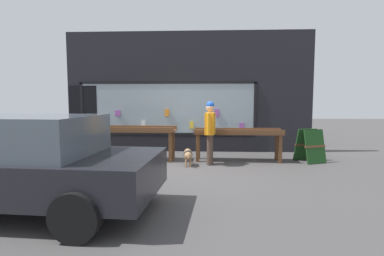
{
  "coord_description": "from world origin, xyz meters",
  "views": [
    {
      "loc": [
        0.59,
        -7.18,
        1.63
      ],
      "look_at": [
        0.2,
        0.65,
        0.91
      ],
      "focal_mm": 28.0,
      "sensor_mm": 36.0,
      "label": 1
    }
  ],
  "objects_px": {
    "display_table_left": "(133,133)",
    "display_table_right": "(238,135)",
    "parked_car": "(13,161)",
    "small_dog": "(188,155)",
    "person_browsing": "(210,128)",
    "sandwich_board_sign": "(310,145)"
  },
  "relations": [
    {
      "from": "display_table_left",
      "to": "person_browsing",
      "type": "bearing_deg",
      "value": -13.25
    },
    {
      "from": "display_table_right",
      "to": "small_dog",
      "type": "height_order",
      "value": "display_table_right"
    },
    {
      "from": "person_browsing",
      "to": "sandwich_board_sign",
      "type": "height_order",
      "value": "person_browsing"
    },
    {
      "from": "display_table_left",
      "to": "person_browsing",
      "type": "distance_m",
      "value": 2.17
    },
    {
      "from": "display_table_right",
      "to": "person_browsing",
      "type": "bearing_deg",
      "value": -146.55
    },
    {
      "from": "person_browsing",
      "to": "display_table_right",
      "type": "bearing_deg",
      "value": -47.92
    },
    {
      "from": "display_table_left",
      "to": "small_dog",
      "type": "height_order",
      "value": "display_table_left"
    },
    {
      "from": "display_table_left",
      "to": "parked_car",
      "type": "xyz_separation_m",
      "value": [
        -0.82,
        -3.84,
        0.0
      ]
    },
    {
      "from": "parked_car",
      "to": "small_dog",
      "type": "bearing_deg",
      "value": 56.5
    },
    {
      "from": "sandwich_board_sign",
      "to": "parked_car",
      "type": "xyz_separation_m",
      "value": [
        -5.57,
        -3.81,
        0.3
      ]
    },
    {
      "from": "display_table_right",
      "to": "sandwich_board_sign",
      "type": "distance_m",
      "value": 1.91
    },
    {
      "from": "display_table_left",
      "to": "sandwich_board_sign",
      "type": "xyz_separation_m",
      "value": [
        4.76,
        -0.03,
        -0.3
      ]
    },
    {
      "from": "display_table_left",
      "to": "display_table_right",
      "type": "bearing_deg",
      "value": 0.05
    },
    {
      "from": "sandwich_board_sign",
      "to": "person_browsing",
      "type": "bearing_deg",
      "value": 168.17
    },
    {
      "from": "small_dog",
      "to": "parked_car",
      "type": "bearing_deg",
      "value": 137.15
    },
    {
      "from": "small_dog",
      "to": "display_table_right",
      "type": "bearing_deg",
      "value": -67.96
    },
    {
      "from": "person_browsing",
      "to": "sandwich_board_sign",
      "type": "xyz_separation_m",
      "value": [
        2.65,
        0.46,
        -0.49
      ]
    },
    {
      "from": "small_dog",
      "to": "sandwich_board_sign",
      "type": "distance_m",
      "value": 3.27
    },
    {
      "from": "display_table_left",
      "to": "parked_car",
      "type": "bearing_deg",
      "value": -101.99
    },
    {
      "from": "display_table_right",
      "to": "person_browsing",
      "type": "xyz_separation_m",
      "value": [
        -0.75,
        -0.5,
        0.24
      ]
    },
    {
      "from": "person_browsing",
      "to": "parked_car",
      "type": "height_order",
      "value": "person_browsing"
    },
    {
      "from": "sandwich_board_sign",
      "to": "small_dog",
      "type": "bearing_deg",
      "value": 169.84
    }
  ]
}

